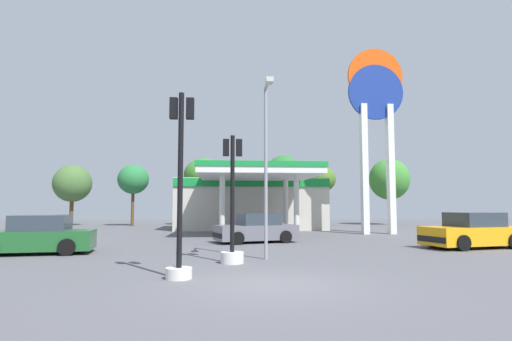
{
  "coord_description": "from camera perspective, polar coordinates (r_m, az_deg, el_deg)",
  "views": [
    {
      "loc": [
        -1.12,
        -9.96,
        1.89
      ],
      "look_at": [
        0.64,
        12.37,
        3.77
      ],
      "focal_mm": 29.01,
      "sensor_mm": 36.0,
      "label": 1
    }
  ],
  "objects": [
    {
      "name": "tree_5",
      "position": [
        42.04,
        17.9,
        -1.17
      ],
      "size": [
        3.86,
        3.86,
        6.37
      ],
      "color": "brown",
      "rests_on": "ground"
    },
    {
      "name": "tree_0",
      "position": [
        41.94,
        -23.99,
        -1.66
      ],
      "size": [
        3.45,
        3.45,
        5.61
      ],
      "color": "brown",
      "rests_on": "ground"
    },
    {
      "name": "car_2",
      "position": [
        21.24,
        0.06,
        -8.11
      ],
      "size": [
        4.4,
        2.81,
        1.47
      ],
      "color": "black",
      "rests_on": "ground"
    },
    {
      "name": "station_pole_sign",
      "position": [
        29.06,
        16.23,
        7.27
      ],
      "size": [
        3.74,
        0.56,
        12.46
      ],
      "color": "white",
      "rests_on": "ground"
    },
    {
      "name": "car_1",
      "position": [
        20.85,
        27.67,
        -7.5
      ],
      "size": [
        4.66,
        2.72,
        1.57
      ],
      "color": "black",
      "rests_on": "ground"
    },
    {
      "name": "car_0",
      "position": [
        18.38,
        -27.95,
        -8.02
      ],
      "size": [
        4.4,
        2.36,
        1.5
      ],
      "color": "black",
      "rests_on": "ground"
    },
    {
      "name": "tree_1",
      "position": [
        39.52,
        -16.56,
        -1.22
      ],
      "size": [
        2.81,
        2.81,
        5.58
      ],
      "color": "brown",
      "rests_on": "ground"
    },
    {
      "name": "corner_streetlamp",
      "position": [
        14.55,
        1.45,
        2.62
      ],
      "size": [
        0.24,
        1.48,
        6.17
      ],
      "color": "gray",
      "rests_on": "ground"
    },
    {
      "name": "ground_plane",
      "position": [
        10.2,
        1.95,
        -15.48
      ],
      "size": [
        90.0,
        90.0,
        0.0
      ],
      "primitive_type": "plane",
      "color": "#56565B",
      "rests_on": "ground"
    },
    {
      "name": "gas_station",
      "position": [
        32.14,
        -0.76,
        -4.24
      ],
      "size": [
        11.48,
        13.48,
        4.31
      ],
      "color": "beige",
      "rests_on": "ground"
    },
    {
      "name": "traffic_signal_0",
      "position": [
        13.73,
        -3.3,
        -7.15
      ],
      "size": [
        0.76,
        0.76,
        4.21
      ],
      "color": "silver",
      "rests_on": "ground"
    },
    {
      "name": "tree_3",
      "position": [
        39.03,
        3.8,
        -0.39
      ],
      "size": [
        3.31,
        3.31,
        6.58
      ],
      "color": "brown",
      "rests_on": "ground"
    },
    {
      "name": "tree_2",
      "position": [
        39.71,
        -7.22,
        -0.69
      ],
      "size": [
        3.78,
        3.78,
        6.37
      ],
      "color": "brown",
      "rests_on": "ground"
    },
    {
      "name": "tree_4",
      "position": [
        40.6,
        8.65,
        -1.23
      ],
      "size": [
        3.29,
        3.29,
        5.73
      ],
      "color": "brown",
      "rests_on": "ground"
    },
    {
      "name": "traffic_signal_1",
      "position": [
        11.04,
        -10.43,
        -4.55
      ],
      "size": [
        0.68,
        0.7,
        4.88
      ],
      "color": "silver",
      "rests_on": "ground"
    }
  ]
}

